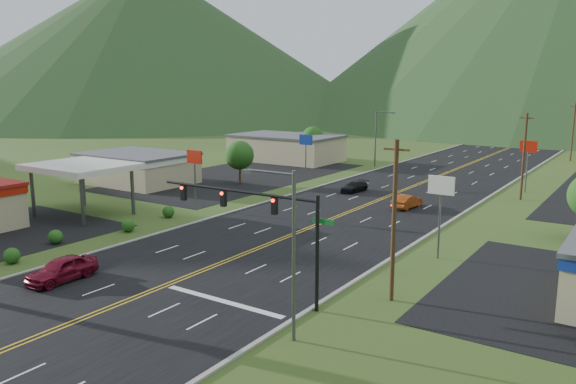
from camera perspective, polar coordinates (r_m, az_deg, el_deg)
The scene contains 19 objects.
traffic_signal at distance 34.43m, azimuth -2.76°, elevation -2.30°, with size 13.10×0.43×7.00m.
streetlight_east at distance 28.69m, azimuth 0.06°, elevation -5.31°, with size 3.28×0.25×9.00m.
streetlight_west at distance 91.62m, azimuth 9.07°, elevation 5.78°, with size 3.28×0.25×9.00m.
gas_canopy at distance 60.31m, azimuth -20.28°, elevation 2.31°, with size 10.00×8.00×5.30m.
building_west_mid at distance 78.29m, azimuth -15.04°, elevation 2.53°, with size 14.40×10.40×4.10m.
building_west_far at distance 98.15m, azimuth -0.18°, elevation 4.54°, with size 18.40×11.40×4.50m.
pole_sign_west_a at distance 59.54m, azimuth -9.47°, elevation 2.92°, with size 2.00×0.18×6.40m.
pole_sign_west_b at distance 76.93m, azimuth 1.83°, elevation 4.85°, with size 2.00×0.18×6.40m.
pole_sign_east_a at distance 43.84m, azimuth 15.27°, elevation -0.18°, with size 2.00×0.18×6.40m.
pole_sign_east_b at distance 74.59m, azimuth 23.21°, elevation 3.78°, with size 2.00×0.18×6.40m.
tree_west_a at distance 74.83m, azimuth -4.95°, elevation 3.75°, with size 3.84×3.84×5.82m.
tree_west_b at distance 99.73m, azimuth 2.55°, elevation 5.57°, with size 3.84×3.84×5.82m.
utility_pole_a at distance 34.48m, azimuth 10.72°, elevation -2.81°, with size 1.60×0.28×10.00m.
utility_pole_b at distance 69.61m, azimuth 22.84°, elevation 3.41°, with size 1.60×0.28×10.00m.
utility_pole_c at distance 108.99m, azimuth 26.97°, elevation 5.51°, with size 1.60×0.28×10.00m.
mountain_nw at distance 238.63m, azimuth -13.97°, elevation 14.66°, with size 190.00×190.00×60.00m, color #223F1C.
car_red_near at distance 41.30m, azimuth -21.99°, elevation -7.31°, with size 1.98×4.92×1.68m, color maroon.
car_dark_mid at distance 70.06m, azimuth 6.75°, elevation 0.51°, with size 1.74×4.29×1.24m, color black.
car_red_far at distance 61.73m, azimuth 12.02°, elevation -0.96°, with size 1.56×4.48×1.48m, color #963A10.
Camera 1 is at (26.46, -12.91, 13.21)m, focal length 35.00 mm.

